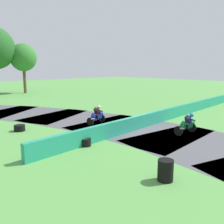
{
  "coord_description": "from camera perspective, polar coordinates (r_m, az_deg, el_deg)",
  "views": [
    {
      "loc": [
        -12.57,
        -10.2,
        4.15
      ],
      "look_at": [
        -0.22,
        2.19,
        0.9
      ],
      "focal_mm": 39.58,
      "sensor_mm": 36.0,
      "label": 1
    }
  ],
  "objects": [
    {
      "name": "ground_plane",
      "position": [
        16.71,
        5.85,
        -3.91
      ],
      "size": [
        120.0,
        120.0,
        0.0
      ],
      "primitive_type": "plane",
      "color": "#569947"
    },
    {
      "name": "track_asphalt",
      "position": [
        15.27,
        1.58,
        -5.23
      ],
      "size": [
        13.32,
        40.4,
        0.01
      ],
      "color": "#515156",
      "rests_on": "ground"
    },
    {
      "name": "safety_barrier",
      "position": [
        20.95,
        14.42,
        0.02
      ],
      "size": [
        26.8,
        1.55,
        0.9
      ],
      "primitive_type": "cube",
      "rotation": [
        0.0,
        0.0,
        -1.52
      ],
      "color": "#239375",
      "rests_on": "ground"
    },
    {
      "name": "motorcycle_lead_green",
      "position": [
        16.01,
        17.13,
        -2.63
      ],
      "size": [
        1.7,
        0.92,
        1.43
      ],
      "color": "black",
      "rests_on": "ground"
    },
    {
      "name": "motorcycle_chase_blue",
      "position": [
        17.98,
        -3.39,
        -0.7
      ],
      "size": [
        1.7,
        1.0,
        1.43
      ],
      "color": "black",
      "rests_on": "ground"
    },
    {
      "name": "tire_stack_mid_a",
      "position": [
        9.48,
        12.25,
        -13.03
      ],
      "size": [
        0.58,
        0.58,
        0.8
      ],
      "color": "black",
      "rests_on": "ground"
    },
    {
      "name": "tire_stack_mid_b",
      "position": [
        13.19,
        -6.1,
        -6.96
      ],
      "size": [
        0.57,
        0.57,
        0.4
      ],
      "color": "black",
      "rests_on": "ground"
    },
    {
      "name": "tire_stack_far",
      "position": [
        17.16,
        -20.58,
        -3.47
      ],
      "size": [
        0.7,
        0.7,
        0.4
      ],
      "color": "black",
      "rests_on": "ground"
    },
    {
      "name": "tree_far_right",
      "position": [
        41.15,
        -19.82,
        11.73
      ],
      "size": [
        4.02,
        4.02,
        7.61
      ],
      "color": "brown",
      "rests_on": "ground"
    }
  ]
}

